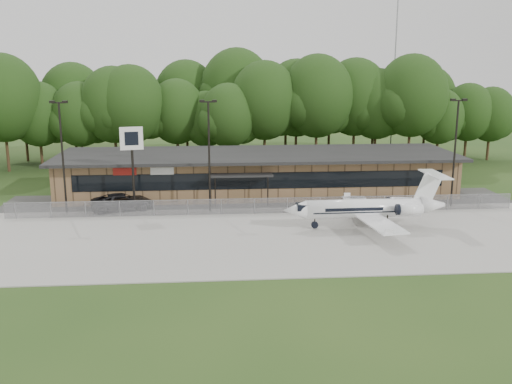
{
  "coord_description": "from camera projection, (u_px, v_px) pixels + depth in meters",
  "views": [
    {
      "loc": [
        -4.84,
        -34.8,
        13.44
      ],
      "look_at": [
        -1.1,
        12.0,
        2.77
      ],
      "focal_mm": 40.0,
      "sensor_mm": 36.0,
      "label": 1
    }
  ],
  "objects": [
    {
      "name": "light_pole_right",
      "position": [
        455.0,
        144.0,
        53.29
      ],
      "size": [
        1.55,
        0.3,
        10.23
      ],
      "color": "black",
      "rests_on": "ground"
    },
    {
      "name": "radio_mast",
      "position": [
        394.0,
        69.0,
        82.78
      ],
      "size": [
        0.2,
        0.2,
        25.0
      ],
      "primitive_type": "cylinder",
      "color": "gray",
      "rests_on": "ground"
    },
    {
      "name": "ground",
      "position": [
        287.0,
        274.0,
        37.18
      ],
      "size": [
        160.0,
        160.0,
        0.0
      ],
      "primitive_type": "plane",
      "color": "#224016",
      "rests_on": "ground"
    },
    {
      "name": "parking_lot",
      "position": [
        261.0,
        202.0,
        56.13
      ],
      "size": [
        50.0,
        9.0,
        0.06
      ],
      "primitive_type": "cube",
      "color": "#383835",
      "rests_on": "ground"
    },
    {
      "name": "light_pole_left",
      "position": [
        62.0,
        149.0,
        50.49
      ],
      "size": [
        1.55,
        0.3,
        10.23
      ],
      "color": "black",
      "rests_on": "ground"
    },
    {
      "name": "treeline",
      "position": [
        246.0,
        108.0,
        76.34
      ],
      "size": [
        72.0,
        12.0,
        15.0
      ],
      "primitive_type": null,
      "color": "#153611",
      "rests_on": "ground"
    },
    {
      "name": "business_jet",
      "position": [
        369.0,
        209.0,
        47.05
      ],
      "size": [
        13.7,
        12.17,
        4.63
      ],
      "rotation": [
        0.0,
        0.0,
        0.02
      ],
      "color": "white",
      "rests_on": "ground"
    },
    {
      "name": "apron",
      "position": [
        274.0,
        237.0,
        44.95
      ],
      "size": [
        64.0,
        18.0,
        0.08
      ],
      "primitive_type": "cube",
      "color": "#9E9B93",
      "rests_on": "ground"
    },
    {
      "name": "fence",
      "position": [
        265.0,
        206.0,
        51.59
      ],
      "size": [
        46.0,
        0.04,
        1.52
      ],
      "color": "gray",
      "rests_on": "ground"
    },
    {
      "name": "suv",
      "position": [
        123.0,
        202.0,
        52.97
      ],
      "size": [
        6.21,
        4.02,
        1.59
      ],
      "primitive_type": "imported",
      "rotation": [
        0.0,
        0.0,
        1.83
      ],
      "color": "#28282A",
      "rests_on": "ground"
    },
    {
      "name": "light_pole_mid",
      "position": [
        209.0,
        147.0,
        51.51
      ],
      "size": [
        1.55,
        0.3,
        10.23
      ],
      "color": "black",
      "rests_on": "ground"
    },
    {
      "name": "pole_sign",
      "position": [
        132.0,
        147.0,
        51.25
      ],
      "size": [
        2.06,
        0.64,
        7.85
      ],
      "rotation": [
        0.0,
        0.0,
        0.2
      ],
      "color": "black",
      "rests_on": "ground"
    },
    {
      "name": "terminal",
      "position": [
        257.0,
        172.0,
        59.97
      ],
      "size": [
        41.0,
        11.65,
        4.3
      ],
      "color": "olive",
      "rests_on": "ground"
    }
  ]
}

